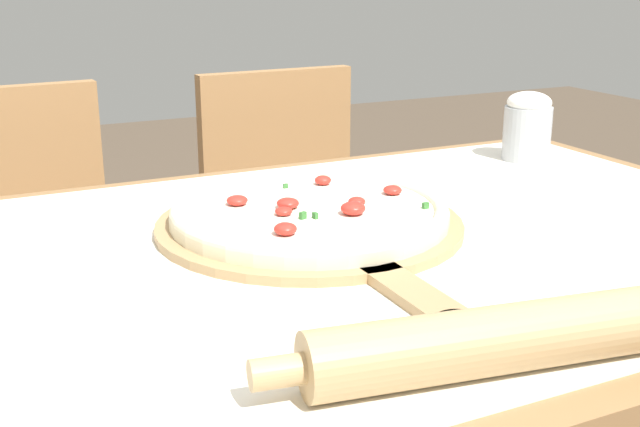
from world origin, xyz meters
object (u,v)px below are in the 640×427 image
pizza_peel (315,228)px  chair_right (294,234)px  rolling_pin (518,337)px  flour_cup (528,126)px  chair_left (28,275)px  pizza (310,211)px

pizza_peel → chair_right: bearing=68.4°
rolling_pin → flour_cup: flour_cup is taller
chair_left → rolling_pin: bearing=-79.1°
pizza → chair_left: size_ratio=0.41×
rolling_pin → chair_right: (0.29, 1.15, -0.30)m
chair_left → flour_cup: (0.81, -0.53, 0.33)m
chair_left → flour_cup: 1.03m
pizza_peel → chair_left: bearing=112.2°
chair_right → rolling_pin: bearing=-106.2°
pizza → pizza_peel: bearing=-90.2°
pizza_peel → flour_cup: (0.51, 0.21, 0.06)m
rolling_pin → chair_right: bearing=75.6°
pizza_peel → chair_right: (0.29, 0.74, -0.28)m
pizza_peel → chair_left: chair_left is taller
pizza → flour_cup: size_ratio=3.00×
flour_cup → chair_left: bearing=146.7°
pizza → flour_cup: 0.55m
chair_left → pizza: bearing=-71.3°
chair_left → flour_cup: size_ratio=7.23×
pizza_peel → rolling_pin: (0.00, -0.41, 0.02)m
pizza → chair_left: 0.84m
pizza_peel → chair_right: chair_right is taller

